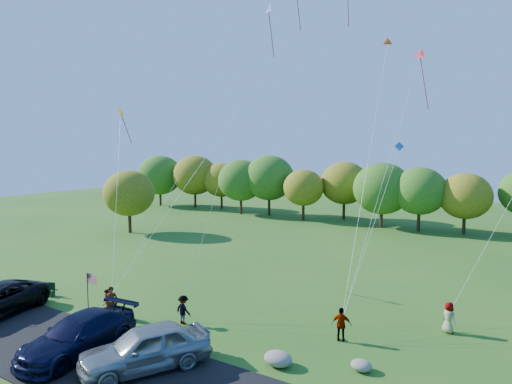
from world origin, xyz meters
TOP-DOWN VIEW (x-y plane):
  - ground at (0.00, 0.00)m, footprint 140.00×140.00m
  - asphalt_lane at (0.00, -4.00)m, footprint 44.00×6.00m
  - treeline at (1.15, 36.55)m, footprint 77.50×28.02m
  - minivan_navy at (-1.12, -3.89)m, footprint 2.97×6.17m
  - minivan_silver at (2.59, -3.28)m, footprint 4.54×5.97m
  - flyer_a at (-3.43, -0.06)m, footprint 0.77×0.76m
  - flyer_b at (-3.84, 0.01)m, footprint 0.78×0.63m
  - flyer_c at (0.49, 1.50)m, footprint 1.06×0.68m
  - flyer_d at (8.54, 4.02)m, footprint 1.07×0.69m
  - flyer_e at (12.81, 7.94)m, footprint 0.94×0.85m
  - park_bench at (-10.23, 0.26)m, footprint 1.58×0.82m
  - trash_barrel at (-10.28, -0.70)m, footprint 0.66×0.66m
  - flag_assembly at (-5.17, -0.10)m, footprint 0.86×0.56m
  - boulder_near at (7.18, 0.12)m, footprint 1.31×1.02m
  - boulder_far at (10.41, 1.65)m, footprint 0.93×0.77m

SIDE VIEW (x-z plane):
  - ground at x=0.00m, z-range 0.00..0.00m
  - asphalt_lane at x=0.00m, z-range 0.00..0.06m
  - boulder_far at x=10.41m, z-range 0.00..0.48m
  - boulder_near at x=7.18m, z-range 0.00..0.65m
  - park_bench at x=-10.23m, z-range 0.03..0.93m
  - trash_barrel at x=-10.28m, z-range 0.00..0.99m
  - flyer_b at x=-3.84m, z-range 0.00..1.53m
  - flyer_c at x=0.49m, z-range 0.00..1.56m
  - flyer_e at x=12.81m, z-range 0.00..1.62m
  - flyer_d at x=8.54m, z-range 0.00..1.69m
  - flyer_a at x=-3.43m, z-range 0.00..1.79m
  - minivan_navy at x=-1.12m, z-range 0.06..1.79m
  - minivan_silver at x=2.59m, z-range 0.06..1.96m
  - flag_assembly at x=-5.17m, z-range 0.56..2.88m
  - treeline at x=1.15m, z-range 0.57..9.18m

